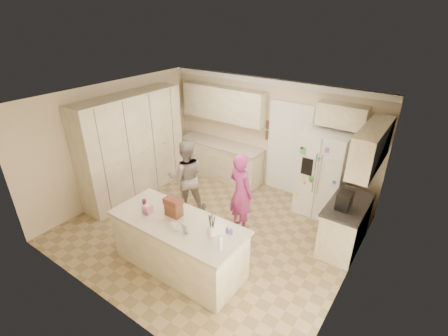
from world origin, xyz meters
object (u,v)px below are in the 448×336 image
Objects in this scene: teen_girl at (241,193)px; teen_boy at (186,177)px; utensil_crock at (211,230)px; dollhouse_body at (174,209)px; refrigerator at (323,174)px; island_base at (179,245)px; tissue_box at (148,209)px; coffee_maker at (344,201)px.

teen_boy is at bearing 20.39° from teen_girl.
dollhouse_body is at bearing 176.42° from utensil_crock.
refrigerator is 2.82m from teen_boy.
teen_girl is (1.29, 0.09, 0.01)m from teen_boy.
island_base is at bearing -175.60° from utensil_crock.
refrigerator reaches higher than dollhouse_body.
tissue_box is at bearing -153.43° from dollhouse_body.
teen_boy is at bearing 123.89° from dollhouse_body.
refrigerator reaches higher than tissue_box.
refrigerator is at bearing 77.21° from utensil_crock.
tissue_box is 1.80m from teen_girl.
coffee_maker is at bearing 42.83° from island_base.
island_base is at bearing -33.69° from dollhouse_body.
dollhouse_body reaches higher than island_base.
coffee_maker is 1.85m from teen_girl.
utensil_crock is 1.07× the size of tissue_box.
teen_girl reaches higher than utensil_crock.
island_base is at bearing 10.30° from tissue_box.
dollhouse_body is (-1.46, -2.87, 0.14)m from refrigerator.
refrigerator is at bearing 63.01° from dollhouse_body.
coffee_maker reaches higher than utensil_crock.
teen_girl reaches higher than dollhouse_body.
utensil_crock is (-0.66, -2.92, 0.10)m from refrigerator.
refrigerator reaches higher than island_base.
refrigerator is 3.23m from dollhouse_body.
tissue_box is at bearing -120.83° from refrigerator.
refrigerator is 1.31m from coffee_maker.
teen_boy reaches higher than island_base.
island_base is 1.38× the size of teen_boy.
utensil_crock reaches higher than island_base.
utensil_crock is at bearing -127.12° from coffee_maker.
teen_girl is (-1.05, -1.48, -0.09)m from refrigerator.
teen_boy reaches higher than dollhouse_body.
teen_boy is at bearing -145.79° from refrigerator.
teen_boy reaches higher than utensil_crock.
tissue_box is 0.45m from dollhouse_body.
utensil_crock is 1.21m from tissue_box.
teen_boy is (-1.03, 1.41, 0.36)m from island_base.
teen_girl is at bearing 141.17° from teen_boy.
utensil_crock is 1.51m from teen_girl.
utensil_crock is at bearing -3.58° from dollhouse_body.
tissue_box is at bearing -172.87° from utensil_crock.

